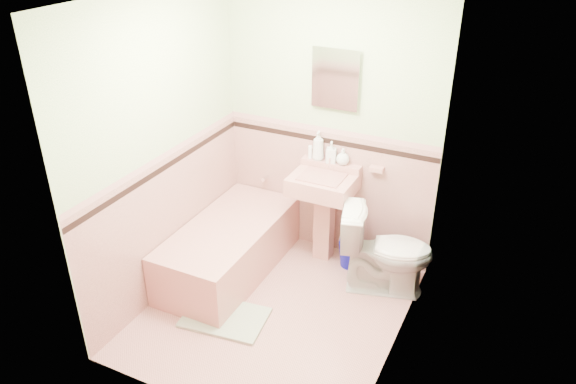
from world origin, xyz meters
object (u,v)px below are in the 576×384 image
at_px(soap_bottle_left, 318,146).
at_px(soap_bottle_mid, 331,152).
at_px(soap_bottle_right, 343,157).
at_px(medicine_cabinet, 336,79).
at_px(toilet, 386,251).
at_px(sink, 322,219).
at_px(shoe, 220,312).
at_px(bathtub, 229,249).
at_px(bucket, 351,254).

relative_size(soap_bottle_left, soap_bottle_mid, 1.39).
bearing_deg(soap_bottle_mid, soap_bottle_right, 0.00).
distance_m(medicine_cabinet, soap_bottle_right, 0.69).
distance_m(soap_bottle_mid, toilet, 1.00).
bearing_deg(sink, soap_bottle_right, 58.87).
height_order(toilet, shoe, toilet).
height_order(bathtub, sink, sink).
relative_size(bathtub, medicine_cabinet, 3.40).
distance_m(soap_bottle_left, shoe, 1.69).
distance_m(sink, shoe, 1.27).
xyz_separation_m(soap_bottle_left, soap_bottle_right, (0.24, 0.00, -0.06)).
bearing_deg(medicine_cabinet, toilet, -29.75).
relative_size(bathtub, sink, 1.70).
bearing_deg(soap_bottle_right, shoe, -111.56).
distance_m(sink, soap_bottle_right, 0.61).
relative_size(bathtub, shoe, 11.24).
xyz_separation_m(medicine_cabinet, soap_bottle_left, (-0.13, -0.03, -0.62)).
relative_size(bucket, shoe, 1.80).
bearing_deg(bucket, bathtub, -149.96).
xyz_separation_m(sink, soap_bottle_mid, (-0.00, 0.18, 0.60)).
relative_size(medicine_cabinet, shoe, 3.31).
bearing_deg(shoe, toilet, 24.70).
distance_m(sink, soap_bottle_mid, 0.62).
height_order(sink, bucket, sink).
height_order(soap_bottle_right, toilet, soap_bottle_right).
height_order(medicine_cabinet, soap_bottle_left, medicine_cabinet).
height_order(soap_bottle_mid, shoe, soap_bottle_mid).
xyz_separation_m(sink, toilet, (0.67, -0.17, -0.05)).
bearing_deg(soap_bottle_right, soap_bottle_mid, 180.00).
relative_size(bathtub, soap_bottle_mid, 7.67).
height_order(soap_bottle_left, soap_bottle_right, soap_bottle_left).
height_order(medicine_cabinet, soap_bottle_right, medicine_cabinet).
bearing_deg(bathtub, soap_bottle_left, 52.26).
bearing_deg(toilet, soap_bottle_mid, 46.92).
bearing_deg(toilet, shoe, 116.29).
distance_m(soap_bottle_mid, shoe, 1.69).
xyz_separation_m(soap_bottle_left, toilet, (0.80, -0.35, -0.68)).
bearing_deg(medicine_cabinet, soap_bottle_left, -167.04).
height_order(soap_bottle_left, soap_bottle_mid, soap_bottle_left).
xyz_separation_m(medicine_cabinet, soap_bottle_right, (0.11, -0.03, -0.68)).
bearing_deg(soap_bottle_mid, bucket, -26.80).
height_order(medicine_cabinet, toilet, medicine_cabinet).
height_order(sink, shoe, sink).
xyz_separation_m(bathtub, sink, (0.68, 0.53, 0.22)).
xyz_separation_m(soap_bottle_right, bucket, (0.18, -0.15, -0.90)).
xyz_separation_m(soap_bottle_mid, toilet, (0.67, -0.35, -0.65)).
relative_size(sink, soap_bottle_left, 3.24).
height_order(medicine_cabinet, bucket, medicine_cabinet).
distance_m(bucket, shoe, 1.36).
bearing_deg(shoe, sink, 53.07).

